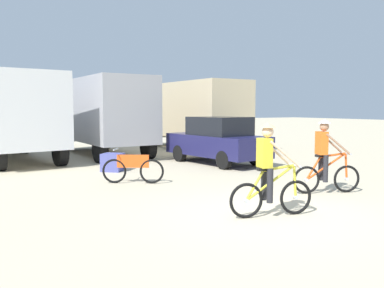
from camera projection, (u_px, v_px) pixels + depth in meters
The scene contains 9 objects.
ground_plane at pixel (268, 215), 8.03m from camera, with size 120.00×120.00×0.00m, color beige.
box_truck_avon_van at pixel (13, 113), 15.87m from camera, with size 3.02×6.95×3.35m.
box_truck_grey_hauler at pixel (104, 113), 17.98m from camera, with size 2.52×6.80×3.35m.
box_truck_tan_camper at pixel (195, 112), 20.61m from camera, with size 2.55×6.81×3.35m.
sedan_parked at pixel (217, 140), 15.36m from camera, with size 2.23×4.37×1.76m.
cyclist_orange_shirt at pixel (269, 173), 7.84m from camera, with size 1.69×0.63×1.82m.
cyclist_cowboy_hat at pixel (325, 159), 10.01m from camera, with size 1.62×0.79×1.82m.
bicycle_spare at pixel (133, 169), 11.35m from camera, with size 1.47×1.02×0.97m.
supply_crate at pixel (113, 162), 13.56m from camera, with size 0.64×0.60×0.59m, color #4C5199.
Camera 1 is at (-5.31, -6.01, 2.10)m, focal length 38.33 mm.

